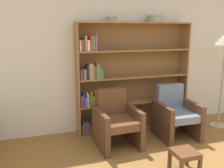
# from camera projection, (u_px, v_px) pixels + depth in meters

# --- Properties ---
(wall_back) EXTENTS (12.00, 0.06, 2.75)m
(wall_back) POSITION_uv_depth(u_px,v_px,m) (135.00, 54.00, 4.66)
(wall_back) COLOR silver
(wall_back) RESTS_ON ground
(bookshelf) EXTENTS (2.10, 0.30, 1.95)m
(bookshelf) POSITION_uv_depth(u_px,v_px,m) (124.00, 80.00, 4.51)
(bookshelf) COLOR olive
(bookshelf) RESTS_ON ground
(bowl_brass) EXTENTS (0.19, 0.19, 0.08)m
(bowl_brass) POSITION_uv_depth(u_px,v_px,m) (112.00, 19.00, 4.19)
(bowl_brass) COLOR gray
(bowl_brass) RESTS_ON bookshelf
(bowl_olive) EXTENTS (0.29, 0.29, 0.12)m
(bowl_olive) POSITION_uv_depth(u_px,v_px,m) (155.00, 18.00, 4.43)
(bowl_olive) COLOR gray
(bowl_olive) RESTS_ON bookshelf
(armchair_leather) EXTENTS (0.67, 0.71, 0.88)m
(armchair_leather) POSITION_uv_depth(u_px,v_px,m) (116.00, 122.00, 3.96)
(armchair_leather) COLOR brown
(armchair_leather) RESTS_ON ground
(armchair_cushioned) EXTENTS (0.66, 0.70, 0.88)m
(armchair_cushioned) POSITION_uv_depth(u_px,v_px,m) (176.00, 115.00, 4.29)
(armchair_cushioned) COLOR brown
(armchair_cushioned) RESTS_ON ground
(footstool) EXTENTS (0.31, 0.31, 0.30)m
(footstool) POSITION_uv_depth(u_px,v_px,m) (185.00, 155.00, 3.22)
(footstool) COLOR brown
(footstool) RESTS_ON ground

